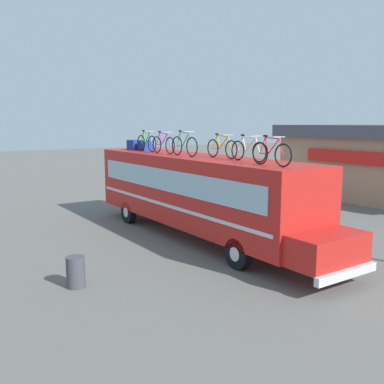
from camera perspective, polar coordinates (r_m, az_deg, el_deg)
ground_plane at (r=17.46m, az=0.34°, el=-5.79°), size 120.00×120.00×0.00m
bus at (r=16.92m, az=0.72°, el=0.17°), size 13.01×2.57×3.20m
luggage_bag_1 at (r=20.99m, az=-7.59°, el=6.11°), size 0.73×0.40×0.45m
luggage_bag_2 at (r=20.31m, az=-5.99°, el=6.06°), size 0.58×0.50×0.46m
rooftop_bicycle_1 at (r=19.53m, az=-5.96°, el=6.42°), size 1.72×0.44×0.95m
rooftop_bicycle_2 at (r=18.18m, az=-3.77°, el=6.24°), size 1.77×0.44×0.93m
rooftop_bicycle_3 at (r=16.79m, az=-1.02°, el=6.09°), size 1.78×0.44×0.98m
rooftop_bicycle_4 at (r=15.80m, az=3.89°, el=5.76°), size 1.74×0.44×0.88m
rooftop_bicycle_5 at (r=14.54m, az=7.32°, el=5.43°), size 1.73×0.44×0.88m
rooftop_bicycle_6 at (r=13.14m, az=10.27°, el=5.01°), size 1.64×0.44×0.90m
trash_bin at (r=12.56m, az=-14.91°, el=-10.03°), size 0.51×0.51×0.86m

